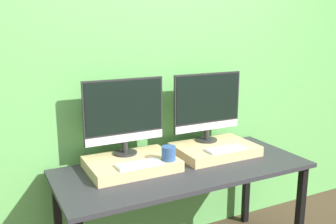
{
  "coord_description": "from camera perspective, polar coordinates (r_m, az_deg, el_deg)",
  "views": [
    {
      "loc": [
        -1.21,
        -1.76,
        1.74
      ],
      "look_at": [
        0.0,
        0.62,
        1.12
      ],
      "focal_mm": 40.0,
      "sensor_mm": 36.0,
      "label": 1
    }
  ],
  "objects": [
    {
      "name": "wall_back",
      "position": [
        2.88,
        -1.83,
        4.24
      ],
      "size": [
        8.0,
        0.04,
        2.6
      ],
      "color": "#66B75B",
      "rests_on": "ground_plane"
    },
    {
      "name": "workbench",
      "position": [
        2.66,
        2.39,
        -9.87
      ],
      "size": [
        1.76,
        0.75,
        0.78
      ],
      "color": "#2D2D33",
      "rests_on": "ground_plane"
    },
    {
      "name": "wooden_riser_left",
      "position": [
        2.59,
        -5.6,
        -7.87
      ],
      "size": [
        0.6,
        0.42,
        0.07
      ],
      "color": "#D6B77F",
      "rests_on": "workbench"
    },
    {
      "name": "monitor_left",
      "position": [
        2.6,
        -6.69,
        -0.2
      ],
      "size": [
        0.58,
        0.17,
        0.53
      ],
      "color": "#282828",
      "rests_on": "wooden_riser_left"
    },
    {
      "name": "keyboard_left",
      "position": [
        2.45,
        -4.43,
        -7.95
      ],
      "size": [
        0.3,
        0.13,
        0.01
      ],
      "color": "silver",
      "rests_on": "wooden_riser_left"
    },
    {
      "name": "mug",
      "position": [
        2.52,
        0.1,
        -6.31
      ],
      "size": [
        0.1,
        0.1,
        0.1
      ],
      "color": "#335693",
      "rests_on": "wooden_riser_left"
    },
    {
      "name": "wooden_riser_right",
      "position": [
        2.89,
        7.12,
        -5.66
      ],
      "size": [
        0.6,
        0.42,
        0.07
      ],
      "color": "#D6B77F",
      "rests_on": "workbench"
    },
    {
      "name": "monitor_right",
      "position": [
        2.9,
        6.03,
        1.19
      ],
      "size": [
        0.58,
        0.17,
        0.53
      ],
      "color": "#282828",
      "rests_on": "wooden_riser_right"
    },
    {
      "name": "keyboard_right",
      "position": [
        2.77,
        8.74,
        -5.59
      ],
      "size": [
        0.3,
        0.13,
        0.01
      ],
      "color": "silver",
      "rests_on": "wooden_riser_right"
    }
  ]
}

